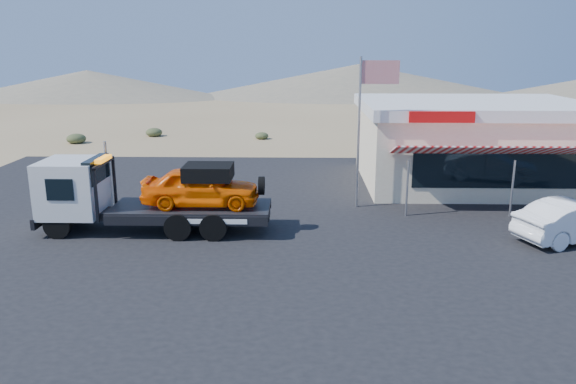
# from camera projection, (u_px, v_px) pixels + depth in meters

# --- Properties ---
(ground) EXTENTS (120.00, 120.00, 0.00)m
(ground) POSITION_uv_depth(u_px,v_px,m) (228.00, 244.00, 18.73)
(ground) COLOR #886E4D
(ground) RESTS_ON ground
(asphalt_lot) EXTENTS (32.00, 24.00, 0.02)m
(asphalt_lot) POSITION_uv_depth(u_px,v_px,m) (290.00, 217.00, 21.58)
(asphalt_lot) COLOR black
(asphalt_lot) RESTS_ON ground
(tow_truck) EXTENTS (7.93, 2.35, 2.65)m
(tow_truck) POSITION_uv_depth(u_px,v_px,m) (149.00, 192.00, 19.68)
(tow_truck) COLOR black
(tow_truck) RESTS_ON asphalt_lot
(jerky_store) EXTENTS (10.40, 9.97, 3.90)m
(jerky_store) POSITION_uv_depth(u_px,v_px,m) (471.00, 142.00, 26.68)
(jerky_store) COLOR beige
(jerky_store) RESTS_ON asphalt_lot
(flagpole) EXTENTS (1.55, 0.10, 6.00)m
(flagpole) POSITION_uv_depth(u_px,v_px,m) (365.00, 115.00, 22.03)
(flagpole) COLOR #99999E
(flagpole) RESTS_ON asphalt_lot
(desert_scrub) EXTENTS (23.59, 29.76, 0.70)m
(desert_scrub) POSITION_uv_depth(u_px,v_px,m) (11.00, 162.00, 30.44)
(desert_scrub) COLOR #333D21
(desert_scrub) RESTS_ON ground
(distant_hills) EXTENTS (126.00, 48.00, 4.20)m
(distant_hills) POSITION_uv_depth(u_px,v_px,m) (206.00, 83.00, 71.84)
(distant_hills) COLOR #726B59
(distant_hills) RESTS_ON ground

